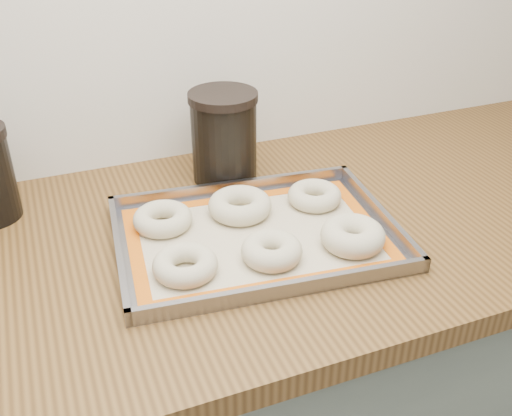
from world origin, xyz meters
name	(u,v)px	position (x,y,z in m)	size (l,w,h in m)	color
countertop	(119,265)	(0.00, 1.68, 0.88)	(3.06, 0.68, 0.04)	brown
baking_tray	(256,235)	(0.22, 1.64, 0.91)	(0.49, 0.38, 0.03)	gray
baking_mat	(256,236)	(0.22, 1.64, 0.90)	(0.45, 0.33, 0.00)	#C6B793
bagel_front_left	(185,265)	(0.09, 1.58, 0.92)	(0.10, 0.10, 0.03)	beige
bagel_front_mid	(272,250)	(0.22, 1.57, 0.92)	(0.10, 0.10, 0.04)	beige
bagel_front_right	(353,236)	(0.36, 1.55, 0.92)	(0.10, 0.10, 0.04)	beige
bagel_back_left	(163,219)	(0.09, 1.72, 0.92)	(0.10, 0.10, 0.03)	beige
bagel_back_mid	(240,205)	(0.22, 1.71, 0.92)	(0.11, 0.11, 0.04)	beige
bagel_back_right	(314,196)	(0.36, 1.70, 0.92)	(0.10, 0.10, 0.03)	beige
canister_right	(224,136)	(0.25, 1.87, 0.99)	(0.13, 0.13, 0.18)	black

